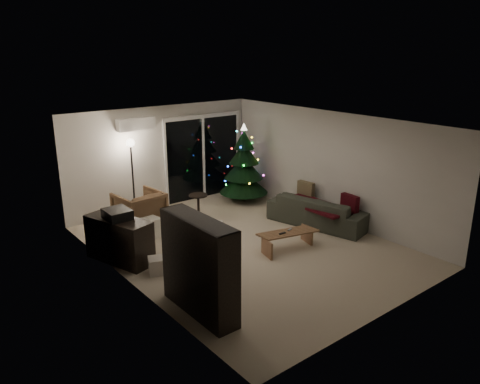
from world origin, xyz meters
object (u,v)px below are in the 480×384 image
(sofa, at_px, (319,211))
(coffee_table, at_px, (288,240))
(christmas_tree, at_px, (244,163))
(bookshelf, at_px, (189,270))
(media_cabinet, at_px, (119,240))
(armchair, at_px, (140,210))

(sofa, distance_m, coffee_table, 1.59)
(sofa, bearing_deg, christmas_tree, -8.09)
(bookshelf, relative_size, christmas_tree, 0.74)
(media_cabinet, height_order, armchair, armchair)
(bookshelf, relative_size, sofa, 0.67)
(sofa, height_order, coffee_table, sofa)
(media_cabinet, height_order, sofa, media_cabinet)
(coffee_table, bearing_deg, bookshelf, -149.54)
(bookshelf, relative_size, armchair, 1.60)
(media_cabinet, distance_m, christmas_tree, 4.32)
(media_cabinet, bearing_deg, coffee_table, -46.63)
(media_cabinet, relative_size, coffee_table, 1.16)
(bookshelf, height_order, christmas_tree, christmas_tree)
(media_cabinet, bearing_deg, armchair, 32.62)
(bookshelf, distance_m, armchair, 3.80)
(bookshelf, bearing_deg, coffee_table, 34.45)
(christmas_tree, bearing_deg, coffee_table, -113.16)
(armchair, distance_m, christmas_tree, 3.08)
(sofa, relative_size, coffee_table, 1.94)
(coffee_table, bearing_deg, media_cabinet, 164.87)
(armchair, xyz_separation_m, coffee_table, (1.77, -2.82, -0.24))
(media_cabinet, bearing_deg, christmas_tree, 1.03)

